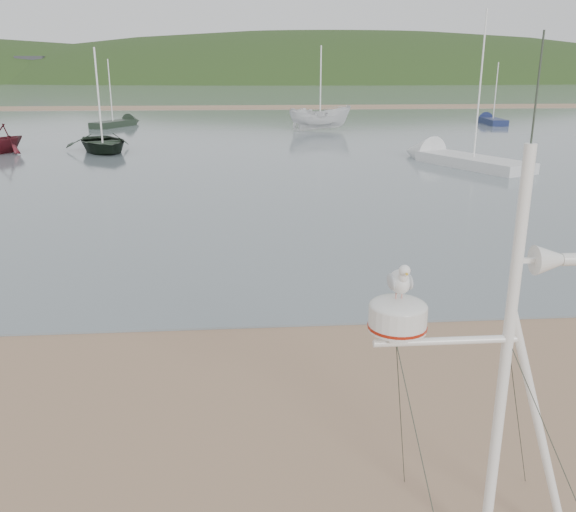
{
  "coord_description": "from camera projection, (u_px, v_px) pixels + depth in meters",
  "views": [
    {
      "loc": [
        0.98,
        -6.73,
        4.78
      ],
      "look_at": [
        1.6,
        1.0,
        2.37
      ],
      "focal_mm": 38.0,
      "sensor_mm": 36.0,
      "label": 1
    }
  ],
  "objects": [
    {
      "name": "water",
      "position": [
        233.0,
        90.0,
        133.39
      ],
      "size": [
        560.0,
        256.0,
        0.04
      ],
      "primitive_type": "cube",
      "color": "slate",
      "rests_on": "ground"
    },
    {
      "name": "sailboat_dark_mid",
      "position": [
        124.0,
        122.0,
        51.43
      ],
      "size": [
        3.92,
        5.81,
        5.82
      ],
      "color": "black",
      "rests_on": "ground"
    },
    {
      "name": "far_cottages",
      "position": [
        243.0,
        70.0,
        193.36
      ],
      "size": [
        294.4,
        6.3,
        8.0
      ],
      "color": "silver",
      "rests_on": "ground"
    },
    {
      "name": "boat_dark",
      "position": [
        99.0,
        106.0,
        34.81
      ],
      "size": [
        3.84,
        2.38,
        5.18
      ],
      "primitive_type": "imported",
      "rotation": [
        0.0,
        0.0,
        0.38
      ],
      "color": "black",
      "rests_on": "water"
    },
    {
      "name": "boat_white",
      "position": [
        320.0,
        98.0,
        46.89
      ],
      "size": [
        2.02,
        1.98,
        4.89
      ],
      "primitive_type": "imported",
      "rotation": [
        0.0,
        0.0,
        1.65
      ],
      "color": "silver",
      "rests_on": "water"
    },
    {
      "name": "mast_rig",
      "position": [
        491.0,
        452.0,
        5.87
      ],
      "size": [
        2.25,
        2.4,
        5.07
      ],
      "color": "white",
      "rests_on": "ground"
    },
    {
      "name": "ground",
      "position": [
        169.0,
        460.0,
        7.75
      ],
      "size": [
        560.0,
        560.0,
        0.0
      ],
      "primitive_type": "plane",
      "color": "#8D6B51",
      "rests_on": "ground"
    },
    {
      "name": "sailboat_blue_far",
      "position": [
        488.0,
        120.0,
        53.83
      ],
      "size": [
        1.77,
        5.62,
        5.55
      ],
      "color": "#141D46",
      "rests_on": "ground"
    },
    {
      "name": "sailboat_white_near",
      "position": [
        440.0,
        156.0,
        32.01
      ],
      "size": [
        5.3,
        8.22,
        8.07
      ],
      "color": "silver",
      "rests_on": "ground"
    },
    {
      "name": "hill_ridge",
      "position": [
        283.0,
        132.0,
        238.7
      ],
      "size": [
        620.0,
        180.0,
        80.0
      ],
      "color": "#1E3315",
      "rests_on": "ground"
    },
    {
      "name": "boat_red",
      "position": [
        0.0,
        125.0,
        34.64
      ],
      "size": [
        3.14,
        2.6,
        3.13
      ],
      "primitive_type": "imported",
      "rotation": [
        0.0,
        0.0,
        -0.42
      ],
      "color": "#4F1219",
      "rests_on": "water"
    },
    {
      "name": "sandbar",
      "position": [
        230.0,
        107.0,
        74.36
      ],
      "size": [
        560.0,
        7.0,
        0.07
      ],
      "primitive_type": "cube",
      "color": "#8D6B51",
      "rests_on": "water"
    }
  ]
}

